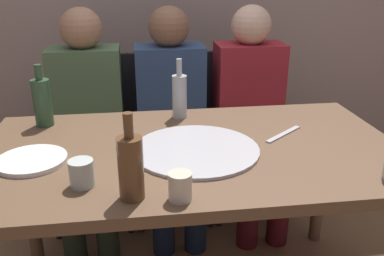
# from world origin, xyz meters

# --- Properties ---
(dining_table) EXTENTS (1.53, 0.86, 0.74)m
(dining_table) POSITION_xyz_m (0.00, 0.00, 0.66)
(dining_table) COLOR brown
(dining_table) RESTS_ON ground_plane
(pizza_tray) EXTENTS (0.45, 0.45, 0.01)m
(pizza_tray) POSITION_xyz_m (0.01, -0.04, 0.74)
(pizza_tray) COLOR #ADADB2
(pizza_tray) RESTS_ON dining_table
(wine_bottle) EXTENTS (0.06, 0.06, 0.26)m
(wine_bottle) POSITION_xyz_m (-0.01, 0.33, 0.84)
(wine_bottle) COLOR #B2BCC1
(wine_bottle) RESTS_ON dining_table
(beer_bottle) EXTENTS (0.07, 0.07, 0.26)m
(beer_bottle) POSITION_xyz_m (-0.22, -0.33, 0.84)
(beer_bottle) COLOR brown
(beer_bottle) RESTS_ON dining_table
(water_bottle) EXTENTS (0.07, 0.07, 0.26)m
(water_bottle) POSITION_xyz_m (-0.57, 0.31, 0.84)
(water_bottle) COLOR #2D5133
(water_bottle) RESTS_ON dining_table
(tumbler_near) EXTENTS (0.07, 0.07, 0.08)m
(tumbler_near) POSITION_xyz_m (-0.37, -0.23, 0.78)
(tumbler_near) COLOR #B7C6BC
(tumbler_near) RESTS_ON dining_table
(tumbler_far) EXTENTS (0.07, 0.07, 0.08)m
(tumbler_far) POSITION_xyz_m (-0.08, -0.35, 0.78)
(tumbler_far) COLOR beige
(tumbler_far) RESTS_ON dining_table
(plate_stack) EXTENTS (0.23, 0.23, 0.02)m
(plate_stack) POSITION_xyz_m (-0.55, -0.05, 0.74)
(plate_stack) COLOR white
(plate_stack) RESTS_ON dining_table
(table_knife) EXTENTS (0.18, 0.15, 0.01)m
(table_knife) POSITION_xyz_m (0.37, 0.07, 0.74)
(table_knife) COLOR #B7B7BC
(table_knife) RESTS_ON dining_table
(chair_left) EXTENTS (0.44, 0.44, 0.90)m
(chair_left) POSITION_xyz_m (-0.45, 0.83, 0.51)
(chair_left) COLOR black
(chair_left) RESTS_ON ground_plane
(chair_middle) EXTENTS (0.44, 0.44, 0.90)m
(chair_middle) POSITION_xyz_m (-0.01, 0.83, 0.51)
(chair_middle) COLOR black
(chair_middle) RESTS_ON ground_plane
(chair_right) EXTENTS (0.44, 0.44, 0.90)m
(chair_right) POSITION_xyz_m (0.42, 0.83, 0.51)
(chair_right) COLOR black
(chair_right) RESTS_ON ground_plane
(guest_in_sweater) EXTENTS (0.36, 0.56, 1.17)m
(guest_in_sweater) POSITION_xyz_m (-0.45, 0.68, 0.64)
(guest_in_sweater) COLOR #4C6B47
(guest_in_sweater) RESTS_ON ground_plane
(guest_in_beanie) EXTENTS (0.36, 0.56, 1.17)m
(guest_in_beanie) POSITION_xyz_m (-0.01, 0.68, 0.64)
(guest_in_beanie) COLOR navy
(guest_in_beanie) RESTS_ON ground_plane
(guest_by_wall) EXTENTS (0.36, 0.56, 1.17)m
(guest_by_wall) POSITION_xyz_m (0.42, 0.68, 0.64)
(guest_by_wall) COLOR maroon
(guest_by_wall) RESTS_ON ground_plane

